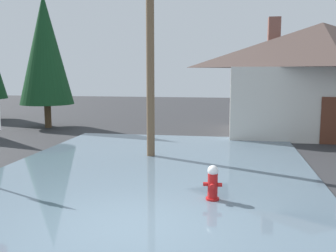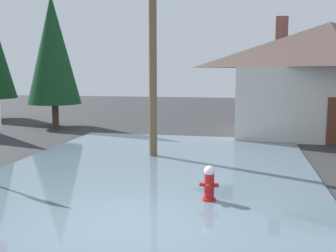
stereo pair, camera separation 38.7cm
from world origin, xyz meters
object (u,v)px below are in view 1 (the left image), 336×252
Objects in this scene: utility_pole at (150,27)px; pine_tree_tall_left at (45,49)px; fire_hydrant at (213,184)px; house at (320,77)px.

utility_pole is 9.64m from pine_tree_tall_left.
house is at bearing 67.41° from fire_hydrant.
utility_pole is 1.21× the size of pine_tree_tall_left.
fire_hydrant is at bearing -48.76° from pine_tree_tall_left.
fire_hydrant is 15.04m from pine_tree_tall_left.
fire_hydrant is 0.10× the size of utility_pole.
utility_pole is (-2.43, 4.49, 4.11)m from fire_hydrant.
utility_pole reaches higher than fire_hydrant.
fire_hydrant is 12.13m from house.
utility_pole reaches higher than pine_tree_tall_left.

